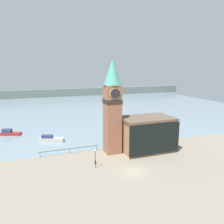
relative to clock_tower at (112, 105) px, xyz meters
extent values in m
plane|color=gray|center=(0.59, -10.19, -10.52)|extent=(160.00, 160.00, 0.00)
cube|color=gray|center=(0.59, 62.66, -10.52)|extent=(160.00, 120.00, 0.00)
cube|color=slate|center=(0.59, 102.66, -8.02)|extent=(180.00, 3.00, 5.00)
cube|color=#232328|center=(-8.94, 2.41, -9.47)|extent=(12.65, 0.08, 0.08)
cylinder|color=#232328|center=(-14.97, 2.41, -9.99)|extent=(0.07, 0.07, 1.05)
cylinder|color=#232328|center=(-8.94, 2.41, -9.99)|extent=(0.07, 0.07, 1.05)
cylinder|color=#232328|center=(-2.92, 2.41, -9.99)|extent=(0.07, 0.07, 1.05)
cube|color=#935B42|center=(-0.01, 0.01, -3.20)|extent=(3.22, 3.22, 14.63)
cube|color=#2D2823|center=(-0.01, 0.01, 0.75)|extent=(3.34, 3.34, 0.90)
cylinder|color=tan|center=(-0.01, -1.66, 2.48)|extent=(2.27, 0.12, 2.27)
cylinder|color=#232328|center=(-0.01, -1.75, 2.48)|extent=(2.07, 0.12, 2.07)
cylinder|color=tan|center=(1.66, 0.01, 2.48)|extent=(0.12, 2.27, 2.27)
cylinder|color=#232328|center=(1.75, 0.01, 2.48)|extent=(0.12, 2.07, 2.07)
cone|color=teal|center=(-0.01, 0.01, 6.69)|extent=(3.71, 3.71, 5.15)
cube|color=#9E754C|center=(7.59, -1.21, -7.02)|extent=(11.11, 7.16, 7.00)
cube|color=brown|center=(7.59, -1.21, -3.27)|extent=(11.51, 7.56, 0.50)
cube|color=black|center=(7.59, -4.94, -6.88)|extent=(11.61, 0.30, 6.44)
cube|color=#B7B2A8|center=(-11.88, 11.72, -10.04)|extent=(6.17, 3.53, 0.95)
cube|color=navy|center=(-12.89, 12.09, -9.18)|extent=(2.85, 1.94, 0.77)
cube|color=maroon|center=(-21.98, 21.42, -10.18)|extent=(5.74, 3.60, 0.68)
cube|color=navy|center=(-22.90, 21.76, -9.33)|extent=(2.69, 2.03, 1.01)
cylinder|color=#2D2D33|center=(-5.17, -4.60, -10.20)|extent=(0.29, 0.29, 0.63)
sphere|color=#2D2D33|center=(-5.17, -4.60, -9.89)|extent=(0.30, 0.30, 0.30)
cylinder|color=black|center=(-5.60, -6.21, -8.84)|extent=(0.10, 0.10, 3.35)
sphere|color=silver|center=(-5.60, -6.21, -7.07)|extent=(0.32, 0.32, 0.32)
camera|label=1|loc=(-15.57, -42.39, 7.42)|focal=35.00mm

